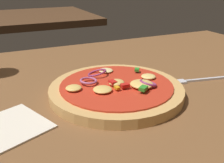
% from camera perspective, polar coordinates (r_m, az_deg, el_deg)
% --- Properties ---
extents(dining_table, '(1.20, 0.80, 0.04)m').
position_cam_1_polar(dining_table, '(0.54, 2.54, -3.84)').
color(dining_table, brown).
rests_on(dining_table, ground).
extents(pizza, '(0.26, 0.26, 0.04)m').
position_cam_1_polar(pizza, '(0.51, 0.98, -1.68)').
color(pizza, tan).
rests_on(pizza, dining_table).
extents(fork, '(0.18, 0.05, 0.01)m').
position_cam_1_polar(fork, '(0.61, 18.17, 0.29)').
color(fork, silver).
rests_on(fork, dining_table).
extents(napkin, '(0.16, 0.15, 0.00)m').
position_cam_1_polar(napkin, '(0.43, -23.11, -9.77)').
color(napkin, silver).
rests_on(napkin, dining_table).
extents(background_table, '(0.62, 0.62, 0.04)m').
position_cam_1_polar(background_table, '(1.65, -15.82, 13.27)').
color(background_table, '#4C301C').
rests_on(background_table, ground).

